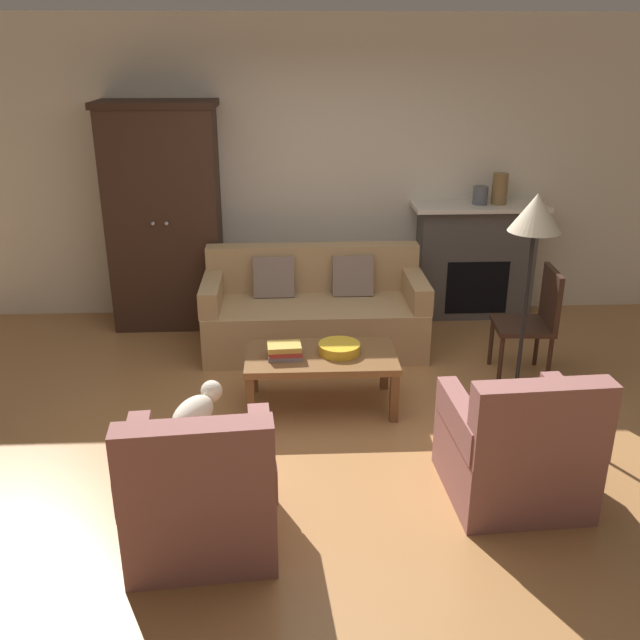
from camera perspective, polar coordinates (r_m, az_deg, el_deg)
The scene contains 15 objects.
ground_plane at distance 4.90m, azimuth 0.77°, elevation -9.50°, with size 9.60×9.60×0.00m, color #B27A47.
back_wall at distance 6.84m, azimuth -0.44°, elevation 12.07°, with size 7.20×0.10×2.80m, color silver.
fireplace at distance 7.01m, azimuth 12.47°, elevation 4.82°, with size 1.26×0.48×1.12m.
armoire at distance 6.68m, azimuth -12.54°, elevation 8.18°, with size 1.06×0.57×2.07m.
couch at distance 6.17m, azimuth -0.47°, elevation 0.59°, with size 1.93×0.86×0.86m.
coffee_table at distance 5.13m, azimuth 0.08°, elevation -3.35°, with size 1.10×0.60×0.42m.
fruit_bowl at distance 5.12m, azimuth 1.59°, elevation -2.31°, with size 0.31×0.31×0.07m, color gold.
book_stack at distance 5.04m, azimuth -2.87°, elevation -2.53°, with size 0.26×0.19×0.10m.
mantel_vase_slate at distance 6.84m, azimuth 12.93°, elevation 9.88°, with size 0.14×0.14×0.17m, color #565B66.
mantel_vase_bronze at distance 6.88m, azimuth 14.44°, elevation 10.32°, with size 0.15×0.15×0.29m, color olive.
armchair_near_left at distance 3.85m, azimuth -9.68°, elevation -13.82°, with size 0.84×0.83×0.88m.
armchair_near_right at distance 4.31m, azimuth 15.77°, elevation -10.23°, with size 0.82×0.81×0.88m.
side_chair_wooden at distance 5.82m, azimuth 17.09°, elevation 0.29°, with size 0.47×0.47×0.90m.
floor_lamp at distance 4.99m, azimuth 17.09°, elevation 7.34°, with size 0.36×0.36×1.60m.
dog at distance 4.76m, azimuth -10.10°, elevation -7.47°, with size 0.36×0.53×0.39m.
Camera 1 is at (-0.26, -4.19, 2.52)m, focal length 39.26 mm.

